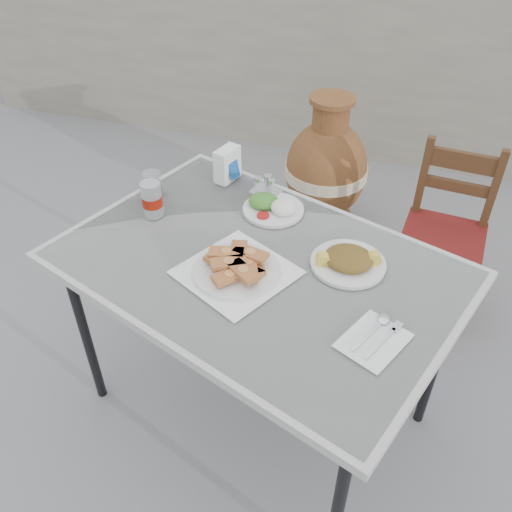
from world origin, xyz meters
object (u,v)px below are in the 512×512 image
(salad_rice_plate, at_px, (273,206))
(cola_glass, at_px, (153,186))
(terracotta_urn, at_px, (326,171))
(pide_plate, at_px, (236,266))
(soda_can, at_px, (152,199))
(napkin_holder, at_px, (227,164))
(cafe_table, at_px, (257,274))
(chair, at_px, (444,232))
(salad_chopped_plate, at_px, (348,260))
(condiment_caddy, at_px, (266,188))

(salad_rice_plate, xyz_separation_m, cola_glass, (-0.48, -0.04, 0.02))
(salad_rice_plate, relative_size, cola_glass, 2.32)
(salad_rice_plate, xyz_separation_m, terracotta_urn, (0.01, 1.09, -0.45))
(pide_plate, bearing_deg, cola_glass, 143.61)
(soda_can, height_order, napkin_holder, same)
(pide_plate, height_order, napkin_holder, napkin_holder)
(cafe_table, relative_size, terracotta_urn, 1.87)
(cafe_table, height_order, cola_glass, cola_glass)
(cola_glass, relative_size, chair, 0.12)
(soda_can, xyz_separation_m, napkin_holder, (0.18, 0.33, 0.00))
(pide_plate, relative_size, cola_glass, 4.38)
(cafe_table, xyz_separation_m, cola_glass, (-0.52, 0.27, 0.10))
(napkin_holder, height_order, chair, napkin_holder)
(cafe_table, bearing_deg, salad_chopped_plate, 14.20)
(pide_plate, height_order, salad_chopped_plate, pide_plate)
(salad_chopped_plate, bearing_deg, pide_plate, -156.42)
(salad_rice_plate, height_order, chair, salad_rice_plate)
(chair, bearing_deg, salad_chopped_plate, -107.68)
(napkin_holder, bearing_deg, cafe_table, -43.27)
(condiment_caddy, bearing_deg, soda_can, -143.42)
(soda_can, distance_m, cola_glass, 0.14)
(terracotta_urn, bearing_deg, cafe_table, -89.05)
(terracotta_urn, bearing_deg, condiment_caddy, -94.20)
(soda_can, bearing_deg, salad_rice_plate, 21.00)
(salad_rice_plate, height_order, terracotta_urn, salad_rice_plate)
(pide_plate, height_order, terracotta_urn, pide_plate)
(condiment_caddy, xyz_separation_m, terracotta_urn, (0.07, 0.98, -0.45))
(condiment_caddy, relative_size, terracotta_urn, 0.16)
(napkin_holder, height_order, terracotta_urn, napkin_holder)
(cafe_table, xyz_separation_m, salad_rice_plate, (-0.04, 0.31, 0.08))
(pide_plate, xyz_separation_m, chair, (0.70, 0.99, -0.41))
(salad_chopped_plate, bearing_deg, salad_rice_plate, 145.02)
(salad_rice_plate, distance_m, napkin_holder, 0.30)
(soda_can, height_order, terracotta_urn, soda_can)
(salad_chopped_plate, xyz_separation_m, chair, (0.36, 0.84, -0.40))
(cafe_table, distance_m, soda_can, 0.50)
(pide_plate, bearing_deg, salad_rice_plate, 88.20)
(soda_can, relative_size, cola_glass, 1.36)
(cafe_table, height_order, salad_rice_plate, salad_rice_plate)
(condiment_caddy, bearing_deg, cola_glass, -161.04)
(salad_rice_plate, height_order, cola_glass, cola_glass)
(napkin_holder, relative_size, terracotta_urn, 0.17)
(salad_chopped_plate, relative_size, condiment_caddy, 1.94)
(salad_rice_plate, xyz_separation_m, napkin_holder, (-0.24, 0.17, 0.05))
(pide_plate, distance_m, chair, 1.28)
(salad_rice_plate, relative_size, chair, 0.28)
(cafe_table, bearing_deg, cola_glass, 152.39)
(cafe_table, bearing_deg, chair, 54.36)
(cola_glass, relative_size, condiment_caddy, 0.78)
(salad_chopped_plate, relative_size, soda_can, 1.84)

